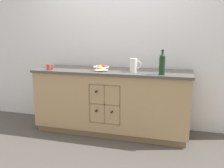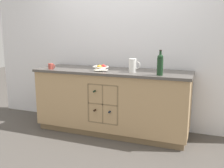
{
  "view_description": "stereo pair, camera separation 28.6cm",
  "coord_description": "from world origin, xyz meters",
  "px_view_note": "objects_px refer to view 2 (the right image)",
  "views": [
    {
      "loc": [
        0.97,
        -3.35,
        1.42
      ],
      "look_at": [
        0.0,
        0.0,
        0.71
      ],
      "focal_mm": 40.0,
      "sensor_mm": 36.0,
      "label": 1
    },
    {
      "loc": [
        1.24,
        -3.26,
        1.42
      ],
      "look_at": [
        0.0,
        0.0,
        0.71
      ],
      "focal_mm": 40.0,
      "sensor_mm": 36.0,
      "label": 2
    }
  ],
  "objects_px": {
    "white_pitcher": "(133,65)",
    "ceramic_mug": "(51,66)",
    "standing_wine_bottle": "(160,64)",
    "fruit_bowl": "(101,68)"
  },
  "relations": [
    {
      "from": "white_pitcher",
      "to": "ceramic_mug",
      "type": "relative_size",
      "value": 1.66
    },
    {
      "from": "white_pitcher",
      "to": "standing_wine_bottle",
      "type": "height_order",
      "value": "standing_wine_bottle"
    },
    {
      "from": "ceramic_mug",
      "to": "standing_wine_bottle",
      "type": "xyz_separation_m",
      "value": [
        1.57,
        0.01,
        0.1
      ]
    },
    {
      "from": "white_pitcher",
      "to": "ceramic_mug",
      "type": "distance_m",
      "value": 1.2
    },
    {
      "from": "fruit_bowl",
      "to": "white_pitcher",
      "type": "height_order",
      "value": "white_pitcher"
    },
    {
      "from": "fruit_bowl",
      "to": "ceramic_mug",
      "type": "height_order",
      "value": "fruit_bowl"
    },
    {
      "from": "fruit_bowl",
      "to": "white_pitcher",
      "type": "bearing_deg",
      "value": 2.7
    },
    {
      "from": "white_pitcher",
      "to": "ceramic_mug",
      "type": "xyz_separation_m",
      "value": [
        -1.19,
        -0.14,
        -0.05
      ]
    },
    {
      "from": "fruit_bowl",
      "to": "ceramic_mug",
      "type": "distance_m",
      "value": 0.75
    },
    {
      "from": "ceramic_mug",
      "to": "standing_wine_bottle",
      "type": "distance_m",
      "value": 1.58
    }
  ]
}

